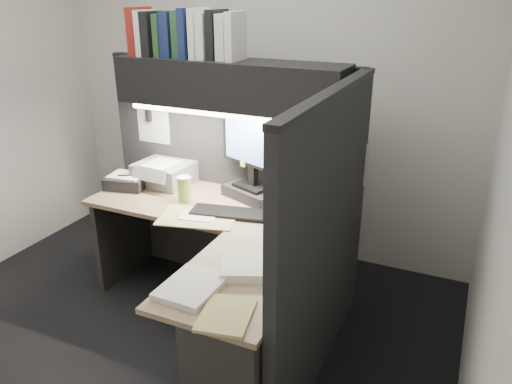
% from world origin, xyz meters
% --- Properties ---
extents(floor, '(3.50, 3.50, 0.00)m').
position_xyz_m(floor, '(0.00, 0.00, 0.00)').
color(floor, black).
rests_on(floor, ground).
extents(wall_back, '(3.50, 0.04, 2.70)m').
position_xyz_m(wall_back, '(0.00, 1.50, 1.35)').
color(wall_back, silver).
rests_on(wall_back, floor).
extents(wall_right, '(0.04, 3.00, 2.70)m').
position_xyz_m(wall_right, '(1.75, 0.00, 1.35)').
color(wall_right, silver).
rests_on(wall_right, floor).
extents(partition_back, '(1.90, 0.06, 1.60)m').
position_xyz_m(partition_back, '(0.03, 0.93, 0.80)').
color(partition_back, black).
rests_on(partition_back, floor).
extents(partition_right, '(0.06, 1.50, 1.60)m').
position_xyz_m(partition_right, '(0.98, 0.18, 0.80)').
color(partition_right, black).
rests_on(partition_right, floor).
extents(desk, '(1.70, 1.53, 0.73)m').
position_xyz_m(desk, '(0.43, -0.00, 0.44)').
color(desk, '#8E725A').
rests_on(desk, floor).
extents(overhead_shelf, '(1.55, 0.34, 0.30)m').
position_xyz_m(overhead_shelf, '(0.12, 0.75, 1.50)').
color(overhead_shelf, black).
rests_on(overhead_shelf, partition_back).
extents(task_light_tube, '(1.32, 0.04, 0.04)m').
position_xyz_m(task_light_tube, '(0.12, 0.61, 1.33)').
color(task_light_tube, white).
rests_on(task_light_tube, overhead_shelf).
extents(monitor, '(0.53, 0.37, 0.60)m').
position_xyz_m(monitor, '(0.29, 0.76, 0.97)').
color(monitor, black).
rests_on(monitor, desk).
extents(keyboard, '(0.52, 0.26, 0.02)m').
position_xyz_m(keyboard, '(0.27, 0.45, 0.74)').
color(keyboard, black).
rests_on(keyboard, desk).
extents(mousepad, '(0.30, 0.29, 0.00)m').
position_xyz_m(mousepad, '(0.75, 0.42, 0.73)').
color(mousepad, navy).
rests_on(mousepad, desk).
extents(mouse, '(0.09, 0.12, 0.04)m').
position_xyz_m(mouse, '(0.74, 0.40, 0.75)').
color(mouse, black).
rests_on(mouse, mousepad).
extents(telephone, '(0.29, 0.30, 0.09)m').
position_xyz_m(telephone, '(0.72, 0.77, 0.77)').
color(telephone, beige).
rests_on(telephone, desk).
extents(coffee_cup, '(0.10, 0.10, 0.16)m').
position_xyz_m(coffee_cup, '(-0.11, 0.52, 0.81)').
color(coffee_cup, '#B4C850').
rests_on(coffee_cup, desk).
extents(printer, '(0.41, 0.35, 0.15)m').
position_xyz_m(printer, '(-0.43, 0.75, 0.81)').
color(printer, gray).
rests_on(printer, desk).
extents(notebook_stack, '(0.33, 0.29, 0.08)m').
position_xyz_m(notebook_stack, '(-0.63, 0.57, 0.77)').
color(notebook_stack, black).
rests_on(notebook_stack, desk).
extents(open_folder, '(0.55, 0.43, 0.01)m').
position_xyz_m(open_folder, '(0.11, 0.32, 0.73)').
color(open_folder, tan).
rests_on(open_folder, desk).
extents(paper_stack_a, '(0.32, 0.30, 0.05)m').
position_xyz_m(paper_stack_a, '(0.68, -0.14, 0.76)').
color(paper_stack_a, white).
rests_on(paper_stack_a, desk).
extents(paper_stack_b, '(0.26, 0.32, 0.03)m').
position_xyz_m(paper_stack_b, '(0.50, -0.39, 0.75)').
color(paper_stack_b, white).
rests_on(paper_stack_b, desk).
extents(manila_stack, '(0.27, 0.32, 0.02)m').
position_xyz_m(manila_stack, '(0.75, -0.51, 0.74)').
color(manila_stack, tan).
rests_on(manila_stack, desk).
extents(binder_row, '(0.79, 0.25, 0.31)m').
position_xyz_m(binder_row, '(-0.19, 0.75, 1.80)').
color(binder_row, maroon).
rests_on(binder_row, overhead_shelf).
extents(pinned_papers, '(1.76, 1.31, 0.51)m').
position_xyz_m(pinned_papers, '(0.42, 0.56, 1.05)').
color(pinned_papers, white).
rests_on(pinned_papers, partition_back).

